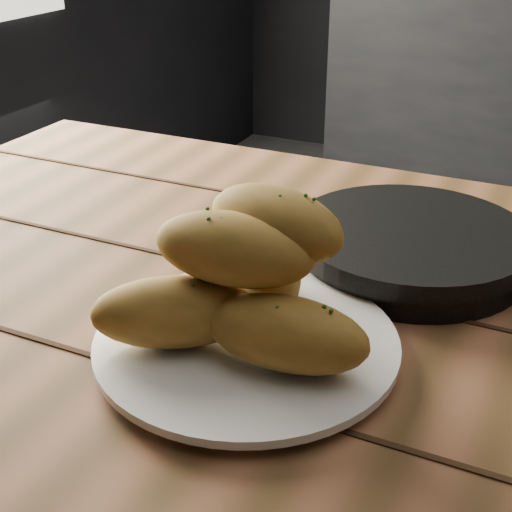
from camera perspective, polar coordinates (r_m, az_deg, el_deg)
The scene contains 4 objects.
table at distance 0.72m, azimuth 4.56°, elevation -13.66°, with size 1.37×0.98×0.75m.
plate at distance 0.64m, azimuth -0.76°, elevation -7.12°, with size 0.27×0.27×0.02m.
bread_rolls at distance 0.61m, azimuth -0.80°, elevation -1.94°, with size 0.25×0.23×0.13m.
skillet at distance 0.80m, azimuth 12.38°, elevation 0.78°, with size 0.40×0.26×0.05m.
Camera 1 is at (-0.48, -1.23, 1.12)m, focal length 50.00 mm.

